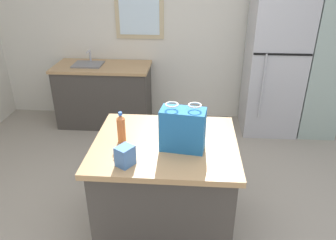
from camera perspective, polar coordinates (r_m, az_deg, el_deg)
The scene contains 10 objects.
ground at distance 3.18m, azimuth 1.97°, elevation -17.80°, with size 6.79×6.79×0.00m, color #9E9384.
back_wall at distance 4.79m, azimuth 3.40°, elevation 15.69°, with size 5.66×0.13×2.66m.
kitchen_island at distance 2.89m, azimuth -0.45°, elevation -11.41°, with size 1.16×1.00×0.88m.
refrigerator at distance 4.62m, azimuth 18.11°, elevation 9.18°, with size 0.72×0.69×1.90m.
tall_cabinet at distance 4.77m, azimuth 25.76°, elevation 10.20°, with size 0.49×0.62×2.19m.
sink_counter at distance 4.84m, azimuth -11.12°, elevation 4.49°, with size 1.34×0.65×1.07m.
shopping_bag at distance 2.48m, azimuth 2.60°, elevation -1.62°, with size 0.36×0.22×0.38m.
small_box at distance 2.34m, azimuth -7.53°, elevation -6.26°, with size 0.10×0.12×0.15m, color #4775B7.
bottle at distance 2.61m, azimuth -8.19°, elevation -1.50°, with size 0.07×0.07×0.26m.
ear_defenders at distance 2.86m, azimuth 1.61°, elevation -0.80°, with size 0.17×0.20×0.06m.
Camera 1 is at (0.07, -2.28, 2.21)m, focal length 34.79 mm.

